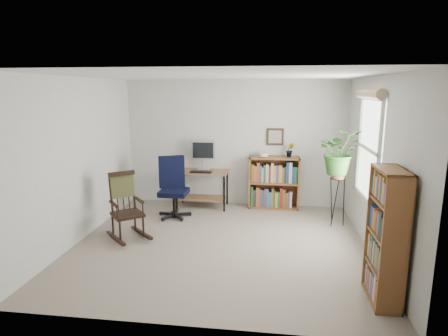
# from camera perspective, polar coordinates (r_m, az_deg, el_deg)

# --- Properties ---
(floor) EXTENTS (4.20, 4.00, 0.00)m
(floor) POSITION_cam_1_polar(r_m,az_deg,el_deg) (5.62, -0.54, -11.39)
(floor) COLOR gray
(floor) RESTS_ON ground
(ceiling) EXTENTS (4.20, 4.00, 0.00)m
(ceiling) POSITION_cam_1_polar(r_m,az_deg,el_deg) (5.17, -0.59, 13.89)
(ceiling) COLOR silver
(ceiling) RESTS_ON ground
(wall_back) EXTENTS (4.20, 0.00, 2.40)m
(wall_back) POSITION_cam_1_polar(r_m,az_deg,el_deg) (7.22, 1.64, 3.74)
(wall_back) COLOR silver
(wall_back) RESTS_ON ground
(wall_front) EXTENTS (4.20, 0.00, 2.40)m
(wall_front) POSITION_cam_1_polar(r_m,az_deg,el_deg) (3.35, -5.32, -5.81)
(wall_front) COLOR silver
(wall_front) RESTS_ON ground
(wall_left) EXTENTS (0.00, 4.00, 2.40)m
(wall_left) POSITION_cam_1_polar(r_m,az_deg,el_deg) (5.92, -21.12, 1.17)
(wall_left) COLOR silver
(wall_left) RESTS_ON ground
(wall_right) EXTENTS (0.00, 4.00, 2.40)m
(wall_right) POSITION_cam_1_polar(r_m,az_deg,el_deg) (5.39, 22.12, 0.11)
(wall_right) COLOR silver
(wall_right) RESTS_ON ground
(window) EXTENTS (0.12, 1.20, 1.50)m
(window) POSITION_cam_1_polar(r_m,az_deg,el_deg) (5.64, 21.13, 2.73)
(window) COLOR silver
(window) RESTS_ON wall_right
(desk) EXTENTS (0.98, 0.54, 0.70)m
(desk) POSITION_cam_1_polar(r_m,az_deg,el_deg) (7.18, -3.31, -3.23)
(desk) COLOR brown
(desk) RESTS_ON floor
(monitor) EXTENTS (0.46, 0.16, 0.56)m
(monitor) POSITION_cam_1_polar(r_m,az_deg,el_deg) (7.18, -3.17, 1.94)
(monitor) COLOR #B1B1B6
(monitor) RESTS_ON desk
(keyboard) EXTENTS (0.40, 0.15, 0.02)m
(keyboard) POSITION_cam_1_polar(r_m,az_deg,el_deg) (6.98, -3.53, -0.58)
(keyboard) COLOR black
(keyboard) RESTS_ON desk
(office_chair) EXTENTS (0.78, 0.78, 1.09)m
(office_chair) POSITION_cam_1_polar(r_m,az_deg,el_deg) (6.60, -7.67, -2.95)
(office_chair) COLOR black
(office_chair) RESTS_ON floor
(rocking_chair) EXTENTS (0.97, 1.02, 1.02)m
(rocking_chair) POSITION_cam_1_polar(r_m,az_deg,el_deg) (5.83, -14.57, -5.55)
(rocking_chair) COLOR black
(rocking_chair) RESTS_ON floor
(low_bookshelf) EXTENTS (0.94, 0.31, 0.99)m
(low_bookshelf) POSITION_cam_1_polar(r_m,az_deg,el_deg) (7.14, 7.60, -2.22)
(low_bookshelf) COLOR brown
(low_bookshelf) RESTS_ON floor
(tall_bookshelf) EXTENTS (0.27, 0.63, 1.44)m
(tall_bookshelf) POSITION_cam_1_polar(r_m,az_deg,el_deg) (4.30, 23.50, -9.56)
(tall_bookshelf) COLOR brown
(tall_bookshelf) RESTS_ON floor
(plant_stand) EXTENTS (0.34, 0.34, 0.93)m
(plant_stand) POSITION_cam_1_polar(r_m,az_deg,el_deg) (6.46, 16.82, -4.39)
(plant_stand) COLOR black
(plant_stand) RESTS_ON floor
(spider_plant) EXTENTS (1.69, 1.88, 1.46)m
(spider_plant) POSITION_cam_1_polar(r_m,az_deg,el_deg) (6.25, 17.43, 5.61)
(spider_plant) COLOR #2B6021
(spider_plant) RESTS_ON plant_stand
(potted_plant_small) EXTENTS (0.13, 0.24, 0.11)m
(potted_plant_small) POSITION_cam_1_polar(r_m,az_deg,el_deg) (7.05, 10.00, 2.07)
(potted_plant_small) COLOR #2B6021
(potted_plant_small) RESTS_ON low_bookshelf
(framed_picture) EXTENTS (0.32, 0.04, 0.32)m
(framed_picture) POSITION_cam_1_polar(r_m,az_deg,el_deg) (7.14, 7.79, 4.74)
(framed_picture) COLOR black
(framed_picture) RESTS_ON wall_back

